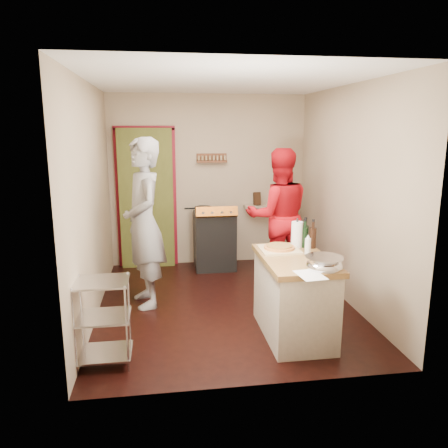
% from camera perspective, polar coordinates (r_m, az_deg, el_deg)
% --- Properties ---
extents(floor, '(3.50, 3.50, 0.00)m').
position_cam_1_polar(floor, '(5.41, 0.12, -10.37)').
color(floor, black).
rests_on(floor, ground).
extents(back_wall, '(3.00, 0.44, 2.60)m').
position_cam_1_polar(back_wall, '(6.79, -7.46, 4.14)').
color(back_wall, tan).
rests_on(back_wall, ground).
extents(left_wall, '(0.04, 3.50, 2.60)m').
position_cam_1_polar(left_wall, '(5.06, -16.95, 2.83)').
color(left_wall, tan).
rests_on(left_wall, ground).
extents(right_wall, '(0.04, 3.50, 2.60)m').
position_cam_1_polar(right_wall, '(5.48, 15.88, 3.59)').
color(right_wall, tan).
rests_on(right_wall, ground).
extents(ceiling, '(3.00, 3.50, 0.02)m').
position_cam_1_polar(ceiling, '(5.02, 0.14, 18.30)').
color(ceiling, white).
rests_on(ceiling, back_wall).
extents(stove, '(0.60, 0.63, 1.00)m').
position_cam_1_polar(stove, '(6.62, -1.27, -2.01)').
color(stove, black).
rests_on(stove, ground).
extents(wire_shelving, '(0.48, 0.40, 0.80)m').
position_cam_1_polar(wire_shelving, '(4.12, -15.55, -11.75)').
color(wire_shelving, silver).
rests_on(wire_shelving, ground).
extents(island, '(0.65, 1.27, 1.15)m').
position_cam_1_polar(island, '(4.55, 9.20, -8.96)').
color(island, beige).
rests_on(island, ground).
extents(person_stripe, '(0.64, 0.83, 2.00)m').
position_cam_1_polar(person_stripe, '(5.21, -10.41, 0.06)').
color(person_stripe, '#AEAEB3').
rests_on(person_stripe, ground).
extents(person_red, '(0.91, 0.72, 1.84)m').
position_cam_1_polar(person_red, '(6.01, 7.12, 1.02)').
color(person_red, red).
rests_on(person_red, ground).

